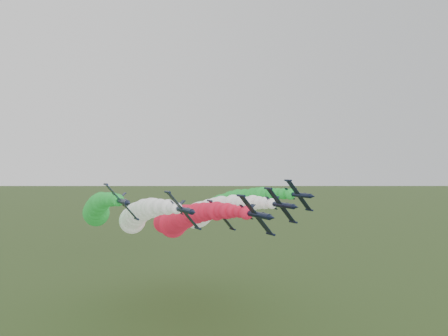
{
  "coord_description": "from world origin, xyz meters",
  "views": [
    {
      "loc": [
        -39.49,
        -86.78,
        44.95
      ],
      "look_at": [
        3.1,
        -3.14,
        44.59
      ],
      "focal_mm": 35.0,
      "sensor_mm": 36.0,
      "label": 1
    }
  ],
  "objects_px": {
    "jet_lead": "(183,219)",
    "jet_inner_left": "(138,215)",
    "jet_outer_right": "(227,204)",
    "jet_inner_right": "(206,212)",
    "jet_trail": "(172,218)",
    "jet_outer_left": "(97,210)"
  },
  "relations": [
    {
      "from": "jet_inner_right",
      "to": "jet_outer_left",
      "type": "distance_m",
      "value": 33.33
    },
    {
      "from": "jet_outer_right",
      "to": "jet_outer_left",
      "type": "bearing_deg",
      "value": 172.87
    },
    {
      "from": "jet_lead",
      "to": "jet_inner_left",
      "type": "xyz_separation_m",
      "value": [
        -10.3,
        9.73,
        0.59
      ]
    },
    {
      "from": "jet_outer_left",
      "to": "jet_trail",
      "type": "bearing_deg",
      "value": 14.97
    },
    {
      "from": "jet_inner_left",
      "to": "jet_outer_left",
      "type": "height_order",
      "value": "jet_outer_left"
    },
    {
      "from": "jet_outer_left",
      "to": "jet_outer_right",
      "type": "xyz_separation_m",
      "value": [
        41.97,
        -5.25,
        0.53
      ]
    },
    {
      "from": "jet_inner_right",
      "to": "jet_inner_left",
      "type": "bearing_deg",
      "value": 175.06
    },
    {
      "from": "jet_inner_left",
      "to": "jet_inner_right",
      "type": "xyz_separation_m",
      "value": [
        21.31,
        -1.84,
        0.15
      ]
    },
    {
      "from": "jet_inner_right",
      "to": "jet_outer_right",
      "type": "height_order",
      "value": "jet_outer_right"
    },
    {
      "from": "jet_outer_left",
      "to": "jet_inner_right",
      "type": "bearing_deg",
      "value": -22.28
    },
    {
      "from": "jet_trail",
      "to": "jet_lead",
      "type": "bearing_deg",
      "value": -103.95
    },
    {
      "from": "jet_lead",
      "to": "jet_outer_left",
      "type": "distance_m",
      "value": 28.58
    },
    {
      "from": "jet_inner_right",
      "to": "jet_outer_left",
      "type": "bearing_deg",
      "value": 157.72
    },
    {
      "from": "jet_inner_right",
      "to": "jet_trail",
      "type": "bearing_deg",
      "value": 101.84
    },
    {
      "from": "jet_inner_left",
      "to": "jet_outer_right",
      "type": "height_order",
      "value": "jet_outer_right"
    },
    {
      "from": "jet_lead",
      "to": "jet_trail",
      "type": "bearing_deg",
      "value": 76.05
    },
    {
      "from": "jet_inner_left",
      "to": "jet_inner_right",
      "type": "distance_m",
      "value": 21.39
    },
    {
      "from": "jet_lead",
      "to": "jet_inner_left",
      "type": "bearing_deg",
      "value": 136.61
    },
    {
      "from": "jet_inner_right",
      "to": "jet_outer_right",
      "type": "xyz_separation_m",
      "value": [
        11.15,
        7.38,
        1.59
      ]
    },
    {
      "from": "jet_outer_left",
      "to": "jet_trail",
      "type": "relative_size",
      "value": 0.99
    },
    {
      "from": "jet_outer_right",
      "to": "jet_trail",
      "type": "relative_size",
      "value": 1.0
    },
    {
      "from": "jet_inner_left",
      "to": "jet_outer_left",
      "type": "xyz_separation_m",
      "value": [
        -9.51,
        10.79,
        1.21
      ]
    }
  ]
}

